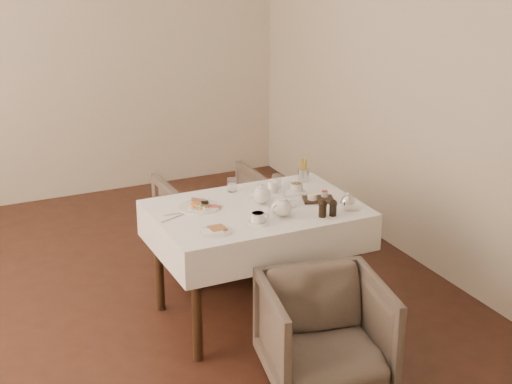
{
  "coord_description": "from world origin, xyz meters",
  "views": [
    {
      "loc": [
        -1.14,
        -4.35,
        2.53
      ],
      "look_at": [
        0.84,
        -0.16,
        0.82
      ],
      "focal_mm": 55.0,
      "sensor_mm": 36.0,
      "label": 1
    }
  ],
  "objects_px": {
    "table": "(256,225)",
    "armchair_near": "(325,333)",
    "breakfast_plate": "(199,206)",
    "teapot_centre": "(261,193)",
    "armchair_far": "(216,222)"
  },
  "relations": [
    {
      "from": "table",
      "to": "armchair_near",
      "type": "relative_size",
      "value": 1.9
    },
    {
      "from": "armchair_near",
      "to": "breakfast_plate",
      "type": "distance_m",
      "value": 1.15
    },
    {
      "from": "armchair_near",
      "to": "breakfast_plate",
      "type": "height_order",
      "value": "breakfast_plate"
    },
    {
      "from": "table",
      "to": "armchair_near",
      "type": "height_order",
      "value": "table"
    },
    {
      "from": "armchair_near",
      "to": "teapot_centre",
      "type": "distance_m",
      "value": 1.03
    },
    {
      "from": "table",
      "to": "armchair_far",
      "type": "bearing_deg",
      "value": 85.7
    },
    {
      "from": "armchair_far",
      "to": "teapot_centre",
      "type": "relative_size",
      "value": 4.41
    },
    {
      "from": "breakfast_plate",
      "to": "teapot_centre",
      "type": "height_order",
      "value": "teapot_centre"
    },
    {
      "from": "table",
      "to": "breakfast_plate",
      "type": "height_order",
      "value": "breakfast_plate"
    },
    {
      "from": "table",
      "to": "breakfast_plate",
      "type": "distance_m",
      "value": 0.38
    },
    {
      "from": "table",
      "to": "armchair_near",
      "type": "xyz_separation_m",
      "value": [
        0.02,
        -0.85,
        -0.33
      ]
    },
    {
      "from": "armchair_near",
      "to": "breakfast_plate",
      "type": "relative_size",
      "value": 2.61
    },
    {
      "from": "teapot_centre",
      "to": "breakfast_plate",
      "type": "bearing_deg",
      "value": 157.09
    },
    {
      "from": "armchair_near",
      "to": "armchair_far",
      "type": "bearing_deg",
      "value": 99.95
    },
    {
      "from": "armchair_far",
      "to": "armchair_near",
      "type": "bearing_deg",
      "value": 88.24
    }
  ]
}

